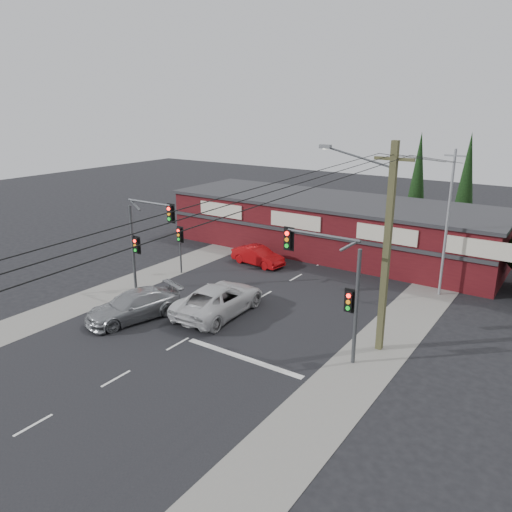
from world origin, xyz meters
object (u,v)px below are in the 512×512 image
Objects in this scene: utility_pole at (384,242)px; red_sedan at (258,256)px; silver_suv at (134,306)px; shop_building at (331,225)px; white_suv at (219,299)px.

red_sedan is at bearing 147.94° from utility_pole.
silver_suv is 18.56m from shop_building.
silver_suv is 11.84m from red_sedan.
silver_suv reaches higher than red_sedan.
shop_building is at bearing -16.41° from red_sedan.
utility_pole is at bearing 35.42° from silver_suv.
silver_suv is 1.30× the size of red_sedan.
utility_pole is at bearing -115.19° from red_sedan.
white_suv reaches higher than red_sedan.
red_sedan is 0.42× the size of utility_pole.
white_suv is 10.11m from utility_pole.
shop_building is (-0.37, 15.02, 1.27)m from white_suv.
red_sedan is 15.05m from utility_pole.
shop_building reaches higher than silver_suv.
white_suv is at bearing -173.53° from utility_pole.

